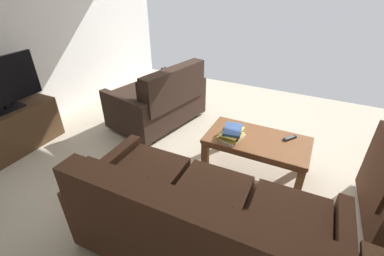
{
  "coord_description": "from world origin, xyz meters",
  "views": [
    {
      "loc": [
        -0.62,
        2.31,
        1.96
      ],
      "look_at": [
        0.34,
        0.37,
        0.66
      ],
      "focal_mm": 24.62,
      "sensor_mm": 36.0,
      "label": 1
    }
  ],
  "objects_px": {
    "loveseat_near": "(160,100)",
    "book_stack": "(232,134)",
    "tv_stand": "(17,129)",
    "sofa_main": "(200,225)",
    "tv_remote": "(290,138)",
    "coffee_table": "(257,144)"
  },
  "relations": [
    {
      "from": "loveseat_near",
      "to": "book_stack",
      "type": "bearing_deg",
      "value": 154.77
    },
    {
      "from": "tv_stand",
      "to": "book_stack",
      "type": "relative_size",
      "value": 3.11
    },
    {
      "from": "sofa_main",
      "to": "tv_remote",
      "type": "relative_size",
      "value": 12.29
    },
    {
      "from": "loveseat_near",
      "to": "book_stack",
      "type": "height_order",
      "value": "loveseat_near"
    },
    {
      "from": "sofa_main",
      "to": "loveseat_near",
      "type": "bearing_deg",
      "value": -50.05
    },
    {
      "from": "sofa_main",
      "to": "tv_stand",
      "type": "relative_size",
      "value": 1.98
    },
    {
      "from": "tv_remote",
      "to": "book_stack",
      "type": "bearing_deg",
      "value": 26.15
    },
    {
      "from": "sofa_main",
      "to": "loveseat_near",
      "type": "distance_m",
      "value": 2.21
    },
    {
      "from": "coffee_table",
      "to": "tv_stand",
      "type": "distance_m",
      "value": 2.91
    },
    {
      "from": "sofa_main",
      "to": "tv_remote",
      "type": "xyz_separation_m",
      "value": [
        -0.41,
        -1.36,
        0.07
      ]
    },
    {
      "from": "tv_stand",
      "to": "tv_remote",
      "type": "distance_m",
      "value": 3.24
    },
    {
      "from": "sofa_main",
      "to": "loveseat_near",
      "type": "height_order",
      "value": "same"
    },
    {
      "from": "sofa_main",
      "to": "coffee_table",
      "type": "relative_size",
      "value": 1.79
    },
    {
      "from": "tv_stand",
      "to": "sofa_main",
      "type": "bearing_deg",
      "value": 172.27
    },
    {
      "from": "loveseat_near",
      "to": "coffee_table",
      "type": "relative_size",
      "value": 1.32
    },
    {
      "from": "tv_stand",
      "to": "book_stack",
      "type": "distance_m",
      "value": 2.64
    },
    {
      "from": "tv_remote",
      "to": "tv_stand",
      "type": "bearing_deg",
      "value": 18.02
    },
    {
      "from": "tv_stand",
      "to": "book_stack",
      "type": "height_order",
      "value": "book_stack"
    },
    {
      "from": "coffee_table",
      "to": "tv_stand",
      "type": "xyz_separation_m",
      "value": [
        2.78,
        0.85,
        -0.09
      ]
    },
    {
      "from": "sofa_main",
      "to": "tv_stand",
      "type": "xyz_separation_m",
      "value": [
        2.67,
        -0.36,
        -0.1
      ]
    },
    {
      "from": "coffee_table",
      "to": "tv_remote",
      "type": "relative_size",
      "value": 6.87
    },
    {
      "from": "tv_stand",
      "to": "coffee_table",
      "type": "bearing_deg",
      "value": -162.9
    }
  ]
}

